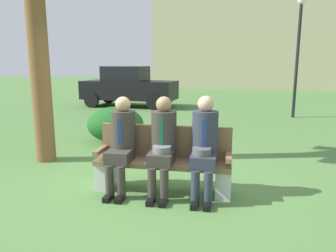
# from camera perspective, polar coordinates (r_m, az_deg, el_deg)

# --- Properties ---
(ground_plane) EXTENTS (80.00, 80.00, 0.00)m
(ground_plane) POSITION_cam_1_polar(r_m,az_deg,el_deg) (4.67, -3.59, -10.74)
(ground_plane) COLOR #4E793C
(park_bench) EXTENTS (1.86, 0.44, 0.90)m
(park_bench) POSITION_cam_1_polar(r_m,az_deg,el_deg) (4.37, -0.85, -6.39)
(park_bench) COLOR brown
(park_bench) RESTS_ON ground
(seated_man_left) EXTENTS (0.34, 0.72, 1.31)m
(seated_man_left) POSITION_cam_1_polar(r_m,az_deg,el_deg) (4.32, -8.42, -2.45)
(seated_man_left) COLOR #38332D
(seated_man_left) RESTS_ON ground
(seated_man_middle) EXTENTS (0.34, 0.72, 1.32)m
(seated_man_middle) POSITION_cam_1_polar(r_m,az_deg,el_deg) (4.16, -0.99, -2.80)
(seated_man_middle) COLOR #38332D
(seated_man_middle) RESTS_ON ground
(seated_man_right) EXTENTS (0.34, 0.72, 1.34)m
(seated_man_right) POSITION_cam_1_polar(r_m,az_deg,el_deg) (4.09, 6.60, -3.00)
(seated_man_right) COLOR #2D3342
(seated_man_right) RESTS_ON ground
(shrub_near_bench) EXTENTS (1.28, 1.18, 0.80)m
(shrub_near_bench) POSITION_cam_1_polar(r_m,az_deg,el_deg) (7.23, -9.52, 0.29)
(shrub_near_bench) COLOR #1D5B1F
(shrub_near_bench) RESTS_ON ground
(parked_car_near) EXTENTS (4.03, 2.00, 1.68)m
(parked_car_near) POSITION_cam_1_polar(r_m,az_deg,el_deg) (13.38, -7.18, 7.12)
(parked_car_near) COLOR black
(parked_car_near) RESTS_ON ground
(street_lamp) EXTENTS (0.24, 0.24, 3.84)m
(street_lamp) POSITION_cam_1_polar(r_m,az_deg,el_deg) (11.25, 22.60, 13.30)
(street_lamp) COLOR black
(street_lamp) RESTS_ON ground
(building_backdrop) EXTENTS (15.04, 8.14, 9.23)m
(building_backdrop) POSITION_cam_1_polar(r_m,az_deg,el_deg) (27.31, 14.62, 16.80)
(building_backdrop) COLOR #C4BB94
(building_backdrop) RESTS_ON ground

